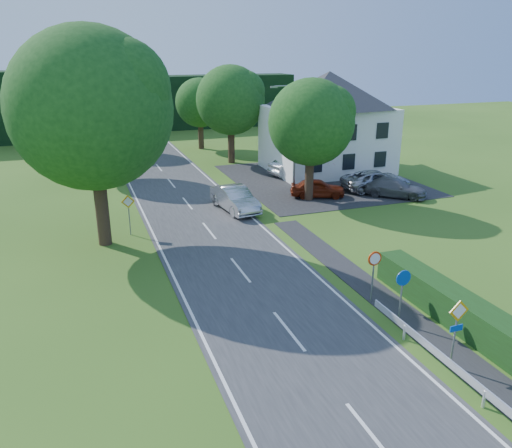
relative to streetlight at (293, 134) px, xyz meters
name	(u,v)px	position (x,y,z in m)	size (l,w,h in m)	color
road	(229,255)	(-8.06, -10.00, -4.44)	(7.00, 80.00, 0.04)	#323234
parking_pad	(320,180)	(3.94, 3.00, -4.44)	(14.00, 16.00, 0.04)	black
line_edge_left	(167,263)	(-11.31, -10.00, -4.42)	(0.12, 80.00, 0.01)	white
line_edge_right	(285,247)	(-4.81, -10.00, -4.42)	(0.12, 80.00, 0.01)	white
line_centre	(229,255)	(-8.06, -10.00, -4.42)	(0.12, 80.00, 0.01)	white
tree_main	(95,140)	(-14.06, -6.00, 1.36)	(9.40, 9.40, 11.64)	#164414
tree_left_far	(99,127)	(-13.06, 10.00, -0.17)	(7.00, 7.00, 8.58)	#164414
tree_right_far	(231,115)	(-1.06, 12.00, 0.08)	(7.40, 7.40, 9.09)	#164414
tree_left_back	(97,113)	(-12.56, 22.00, -0.43)	(6.60, 6.60, 8.07)	#164414
tree_right_back	(200,114)	(-2.06, 20.00, -0.68)	(6.20, 6.20, 7.56)	#164414
tree_right_mid	(311,141)	(0.44, -2.00, -0.17)	(7.00, 7.00, 8.58)	#164414
treeline_right	(186,102)	(-0.06, 36.00, -0.96)	(30.00, 5.00, 7.00)	black
house_white	(327,121)	(5.94, 6.00, -0.06)	(10.60, 8.40, 8.60)	white
streetlight	(293,134)	(0.00, 0.00, 0.00)	(2.03, 0.18, 8.00)	gray
sign_priority_right	(457,322)	(-3.76, -22.02, -2.67)	(0.78, 0.09, 2.59)	gray
sign_roundabout	(402,287)	(-3.76, -19.02, -2.79)	(0.64, 0.08, 2.37)	gray
sign_speed_limit	(374,265)	(-3.76, -17.03, -2.70)	(0.64, 0.11, 2.37)	gray
sign_priority_left	(128,207)	(-12.56, -5.02, -2.75)	(0.78, 0.09, 2.44)	gray
moving_car	(235,199)	(-5.36, -2.67, -3.62)	(1.71, 4.89, 1.61)	#B8B8BD
motorcycle	(214,197)	(-6.26, -0.68, -3.97)	(0.60, 1.73, 0.91)	black
parked_car_red	(318,188)	(1.32, -1.64, -3.75)	(1.59, 3.95, 1.35)	#651C0B
parked_car_silver_a	(295,166)	(2.64, 5.25, -3.64)	(1.67, 4.78, 1.58)	silver
parked_car_grey	(395,188)	(6.76, -3.50, -3.77)	(1.84, 4.52, 1.31)	#57575D
parked_car_silver_b	(376,180)	(6.47, -1.43, -3.67)	(2.49, 5.40, 1.50)	#A6A6AD
parasol	(326,170)	(4.24, 2.56, -3.56)	(1.89, 1.93, 1.74)	#B80E31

